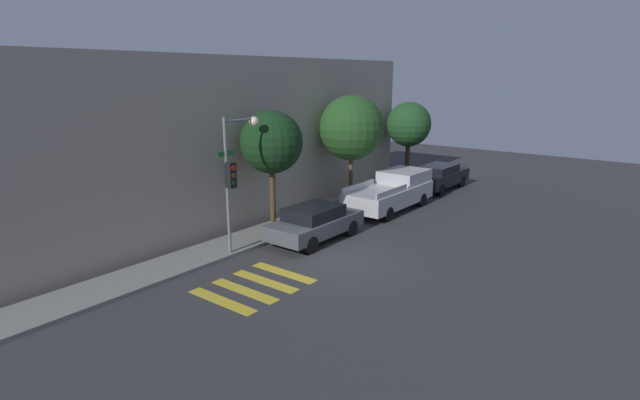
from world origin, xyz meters
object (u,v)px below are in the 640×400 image
tree_near_corner (272,143)px  tree_far_end (409,125)px  traffic_light_pole (235,165)px  sedan_middle (439,176)px  sedan_near_corner (315,222)px  tree_midblock (352,128)px  pickup_truck (392,191)px

tree_near_corner → tree_far_end: 11.50m
traffic_light_pole → sedan_middle: traffic_light_pole is taller
sedan_near_corner → tree_near_corner: bearing=103.2°
sedan_middle → tree_midblock: size_ratio=0.83×
traffic_light_pole → tree_far_end: size_ratio=1.02×
sedan_middle → tree_near_corner: bearing=171.2°
pickup_truck → tree_midblock: tree_midblock is taller
sedan_near_corner → tree_near_corner: 3.62m
sedan_middle → tree_near_corner: (-11.97, 1.86, 3.05)m
pickup_truck → tree_far_end: size_ratio=1.08×
traffic_light_pole → tree_near_corner: 2.64m
traffic_light_pole → tree_midblock: bearing=4.1°
pickup_truck → sedan_near_corner: bearing=180.0°
sedan_middle → tree_midblock: (-6.32, 1.86, 3.18)m
sedan_near_corner → sedan_middle: sedan_middle is taller
sedan_near_corner → tree_midblock: size_ratio=0.77×
pickup_truck → tree_midblock: bearing=116.6°
traffic_light_pole → sedan_near_corner: traffic_light_pole is taller
tree_midblock → pickup_truck: bearing=-63.4°
traffic_light_pole → pickup_truck: bearing=-7.9°
sedan_middle → sedan_near_corner: bearing=180.0°
pickup_truck → sedan_middle: pickup_truck is taller
tree_midblock → tree_far_end: (5.85, -0.00, -0.29)m
sedan_near_corner → sedan_middle: bearing=0.0°
tree_midblock → tree_far_end: bearing=-0.0°
pickup_truck → tree_near_corner: size_ratio=1.05×
sedan_near_corner → tree_far_end: tree_far_end is taller
tree_near_corner → tree_midblock: tree_midblock is taller
tree_midblock → sedan_near_corner: bearing=-160.4°
sedan_near_corner → tree_near_corner: tree_near_corner is taller
sedan_near_corner → tree_midblock: bearing=19.6°
pickup_truck → tree_near_corner: tree_near_corner is taller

